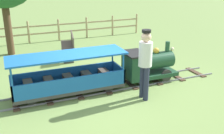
% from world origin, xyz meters
% --- Properties ---
extents(ground_plane, '(60.00, 60.00, 0.00)m').
position_xyz_m(ground_plane, '(0.00, 0.00, 0.00)').
color(ground_plane, '#75934C').
extents(track, '(0.76, 6.40, 0.04)m').
position_xyz_m(track, '(0.00, 0.00, 0.02)').
color(track, gray).
rests_on(track, ground_plane).
extents(locomotive, '(0.72, 1.45, 1.00)m').
position_xyz_m(locomotive, '(0.00, 1.20, 0.48)').
color(locomotive, '#1E472D').
rests_on(locomotive, ground_plane).
extents(passenger_car, '(0.82, 2.70, 0.97)m').
position_xyz_m(passenger_car, '(0.00, -0.90, 0.42)').
color(passenger_car, '#3F3F3F').
rests_on(passenger_car, ground_plane).
extents(conductor_person, '(0.30, 0.30, 1.62)m').
position_xyz_m(conductor_person, '(0.85, 0.64, 0.96)').
color(conductor_person, '#282D47').
rests_on(conductor_person, ground_plane).
extents(park_bench, '(1.35, 0.65, 0.82)m').
position_xyz_m(park_bench, '(-2.84, -0.19, 0.42)').
color(park_bench, brown).
rests_on(park_bench, ground_plane).
extents(fence_section, '(0.08, 7.48, 0.90)m').
position_xyz_m(fence_section, '(-5.37, 0.00, 0.48)').
color(fence_section, tan).
rests_on(fence_section, ground_plane).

